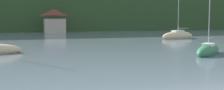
{
  "coord_description": "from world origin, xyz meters",
  "views": [
    {
      "loc": [
        -6.67,
        13.29,
        3.21
      ],
      "look_at": [
        0.0,
        34.26,
        1.16
      ],
      "focal_mm": 42.29,
      "sensor_mm": 36.0,
      "label": 1
    }
  ],
  "objects": [
    {
      "name": "shore_building_westcentral",
      "position": [
        0.0,
        84.47,
        3.1
      ],
      "size": [
        5.58,
        5.67,
        6.31
      ],
      "color": "#BCB29E",
      "rests_on": "ground_plane"
    },
    {
      "name": "sailboat_mid_5",
      "position": [
        9.53,
        34.14,
        0.34
      ],
      "size": [
        5.14,
        4.4,
        8.13
      ],
      "rotation": [
        0.0,
        0.0,
        3.79
      ],
      "color": "#2D754C",
      "rests_on": "ground_plane"
    },
    {
      "name": "sailboat_far_6",
      "position": [
        18.74,
        54.41,
        0.45
      ],
      "size": [
        7.29,
        3.8,
        9.02
      ],
      "rotation": [
        0.0,
        0.0,
        3.38
      ],
      "color": "#CCBC8E",
      "rests_on": "ground_plane"
    }
  ]
}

